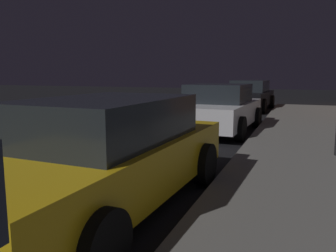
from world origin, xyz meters
TOP-DOWN VIEW (x-y plane):
  - car_yellow_cab at (2.85, 2.65)m, footprint 2.15×4.62m
  - car_white at (2.85, 9.04)m, footprint 2.27×4.21m
  - car_black at (2.85, 15.84)m, footprint 2.13×4.29m

SIDE VIEW (x-z plane):
  - car_white at x=2.85m, z-range -0.02..1.41m
  - car_black at x=2.85m, z-range 0.00..1.43m
  - car_yellow_cab at x=2.85m, z-range 0.00..1.43m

